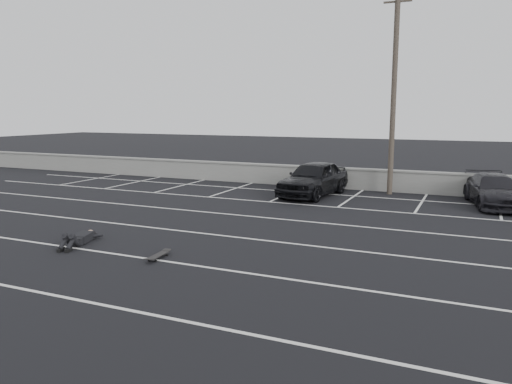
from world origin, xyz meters
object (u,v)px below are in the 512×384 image
at_px(car_left, 313,178).
at_px(car_right, 494,190).
at_px(person, 83,234).
at_px(skateboard, 158,256).
at_px(utility_pole, 394,93).

bearing_deg(car_left, car_right, 12.19).
distance_m(person, skateboard, 3.13).
relative_size(car_right, skateboard, 5.12).
relative_size(car_right, utility_pole, 0.48).
bearing_deg(car_left, skateboard, -86.34).
distance_m(car_right, person, 16.02).
xyz_separation_m(car_left, skateboard, (-0.75, -11.20, -0.72)).
relative_size(car_left, car_right, 1.06).
distance_m(car_left, utility_pole, 5.34).
bearing_deg(utility_pole, car_right, -15.77).
height_order(person, skateboard, person).
bearing_deg(utility_pole, person, -119.12).
bearing_deg(car_left, person, -102.29).
xyz_separation_m(utility_pole, person, (-6.97, -12.52, -4.46)).
xyz_separation_m(utility_pole, skateboard, (-3.89, -13.06, -4.61)).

